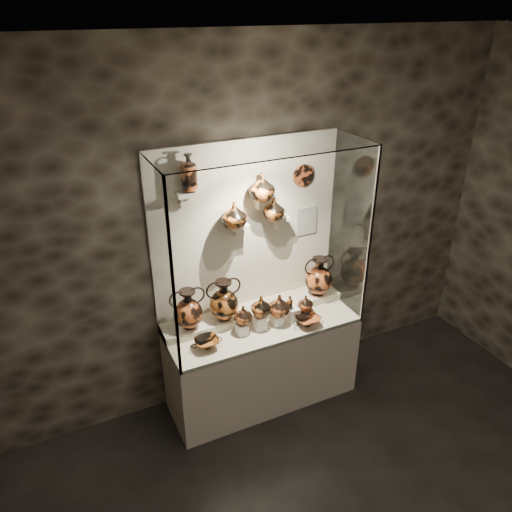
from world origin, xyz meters
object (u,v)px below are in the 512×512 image
Objects in this scene: lekythos_small at (290,302)px; lekythos_tall at (189,171)px; kylix_right at (307,320)px; ovoid_vase_a at (234,215)px; ovoid_vase_b at (262,187)px; amphora_left at (188,309)px; jug_c at (279,305)px; kylix_left at (207,342)px; jug_e at (305,303)px; jug_b at (261,306)px; amphora_right at (319,276)px; amphora_mid at (224,300)px; jug_a at (243,315)px; ovoid_vase_c at (274,209)px.

lekythos_tall reaches higher than lekythos_small.
kylix_right is at bearing -32.58° from lekythos_tall.
ovoid_vase_b is (0.24, -0.00, 0.20)m from ovoid_vase_a.
amphora_left reaches higher than jug_c.
kylix_left is (0.06, -0.24, -0.20)m from amphora_left.
ovoid_vase_b is at bearing 33.86° from kylix_left.
ovoid_vase_a reaches higher than jug_e.
jug_c is at bearing -4.43° from jug_b.
amphora_right is at bearing 24.49° from jug_c.
ovoid_vase_b reaches higher than kylix_right.
lekythos_small is (-0.15, 0.02, 0.04)m from jug_e.
amphora_mid is 1.69× the size of ovoid_vase_b.
lekythos_tall reaches higher than amphora_mid.
jug_b is (0.17, 0.00, 0.04)m from jug_a.
amphora_right reaches higher than jug_e.
jug_a is 0.89× the size of jug_b.
jug_a is 1.16× the size of lekythos_small.
jug_a is 0.82× the size of jug_c.
jug_b is 0.43m from jug_e.
jug_b is 0.92× the size of jug_c.
lekythos_tall reaches higher than ovoid_vase_a.
ovoid_vase_a is at bearing 165.82° from jug_e.
amphora_mid is at bearing -1.32° from amphora_left.
ovoid_vase_a is at bearing 5.63° from amphora_left.
ovoid_vase_c is (-0.05, 0.24, 0.79)m from lekythos_small.
kylix_left is (-0.35, -0.06, -0.13)m from jug_a.
kylix_left is 1.39m from lekythos_tall.
lekythos_small is (0.44, -0.01, 0.01)m from jug_a.
jug_a is 0.44m from lekythos_small.
jug_e is at bearing -25.10° from amphora_mid.
lekythos_tall is 0.82m from ovoid_vase_c.
jug_e is (1.01, -0.21, -0.10)m from amphora_left.
kylix_right is at bearing 4.82° from kylix_left.
amphora_left is 1.04m from kylix_right.
ovoid_vase_b is at bearing 44.01° from jug_a.
kylix_right is 1.21× the size of ovoid_vase_a.
lekythos_small is at bearing -177.81° from jug_e.
ovoid_vase_a is at bearing -14.17° from lekythos_tall.
ovoid_vase_a is (-0.30, 0.23, 0.81)m from jug_c.
amphora_left is 1.88× the size of ovoid_vase_c.
amphora_mid reaches higher than lekythos_small.
jug_c reaches higher than kylix_right.
jug_a is 1.08m from ovoid_vase_b.
kylix_right is 1.65m from lekythos_tall.
amphora_left is at bearing 162.38° from jug_a.
amphora_right reaches higher than jug_b.
amphora_left is 1.18m from ovoid_vase_b.
ovoid_vase_b is (-0.32, 0.24, 1.05)m from jug_e.
kylix_left is (-0.95, -0.04, -0.10)m from jug_e.
lekythos_tall is at bearing 147.10° from amphora_mid.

